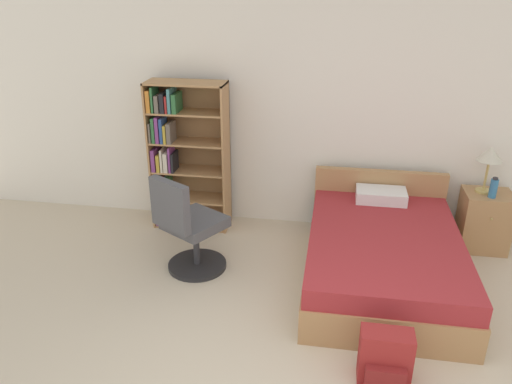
{
  "coord_description": "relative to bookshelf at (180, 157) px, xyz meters",
  "views": [
    {
      "loc": [
        -0.0,
        -1.93,
        2.61
      ],
      "look_at": [
        -0.66,
        1.98,
        0.87
      ],
      "focal_mm": 35.0,
      "sensor_mm": 36.0,
      "label": 1
    }
  ],
  "objects": [
    {
      "name": "water_bottle",
      "position": [
        3.19,
        -0.11,
        -0.09
      ],
      "size": [
        0.07,
        0.07,
        0.21
      ],
      "color": "teal",
      "rests_on": "nightstand"
    },
    {
      "name": "table_lamp",
      "position": [
        3.14,
        0.02,
        0.18
      ],
      "size": [
        0.24,
        0.24,
        0.47
      ],
      "color": "tan",
      "rests_on": "nightstand"
    },
    {
      "name": "bookshelf",
      "position": [
        0.0,
        0.0,
        0.0
      ],
      "size": [
        0.83,
        0.34,
        1.61
      ],
      "color": "#AD7F51",
      "rests_on": "ground_plane"
    },
    {
      "name": "office_chair",
      "position": [
        0.36,
        -0.95,
        -0.36
      ],
      "size": [
        0.68,
        0.72,
        0.98
      ],
      "color": "#232326",
      "rests_on": "ground_plane"
    },
    {
      "name": "backpack_red",
      "position": [
        2.08,
        -2.1,
        -0.61
      ],
      "size": [
        0.36,
        0.24,
        0.41
      ],
      "color": "maroon",
      "rests_on": "ground_plane"
    },
    {
      "name": "nightstand",
      "position": [
        3.19,
        -0.01,
        -0.5
      ],
      "size": [
        0.47,
        0.42,
        0.61
      ],
      "color": "#AD7F51",
      "rests_on": "ground_plane"
    },
    {
      "name": "wall_back",
      "position": [
        1.65,
        0.29,
        0.5
      ],
      "size": [
        9.0,
        0.06,
        2.6
      ],
      "color": "white",
      "rests_on": "ground_plane"
    },
    {
      "name": "bed",
      "position": [
        2.14,
        -0.77,
        -0.55
      ],
      "size": [
        1.36,
        1.98,
        0.74
      ],
      "color": "#AD7F51",
      "rests_on": "ground_plane"
    }
  ]
}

